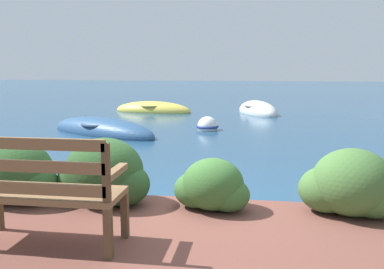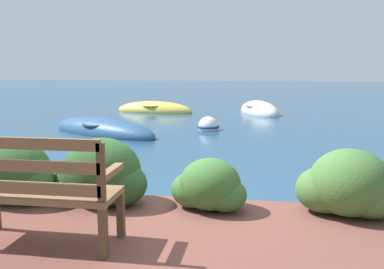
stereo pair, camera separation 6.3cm
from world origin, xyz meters
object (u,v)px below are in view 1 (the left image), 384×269
Objects in this scene: rowboat_mid at (153,110)px; mooring_buoy at (207,127)px; park_bench at (44,189)px; rowboat_nearest at (102,131)px; rowboat_far at (258,112)px.

rowboat_mid reaches higher than mooring_buoy.
park_bench reaches higher than mooring_buoy.
rowboat_far reaches higher than rowboat_nearest.
rowboat_nearest is 5.87× the size of mooring_buoy.
rowboat_mid is 4.64m from mooring_buoy.
rowboat_nearest is (-2.05, 6.88, -0.64)m from park_bench.
rowboat_nearest is 1.16× the size of rowboat_mid.
rowboat_mid is (-1.96, 11.81, -0.64)m from park_bench.
park_bench is 7.88m from mooring_buoy.
rowboat_far is at bearing 80.83° from rowboat_nearest.
rowboat_far is at bearing 88.35° from park_bench.
rowboat_nearest is 1.36× the size of rowboat_far.
park_bench is 0.36× the size of rowboat_nearest.
rowboat_mid is at bearing 117.07° from rowboat_nearest.
park_bench reaches higher than rowboat_nearest.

